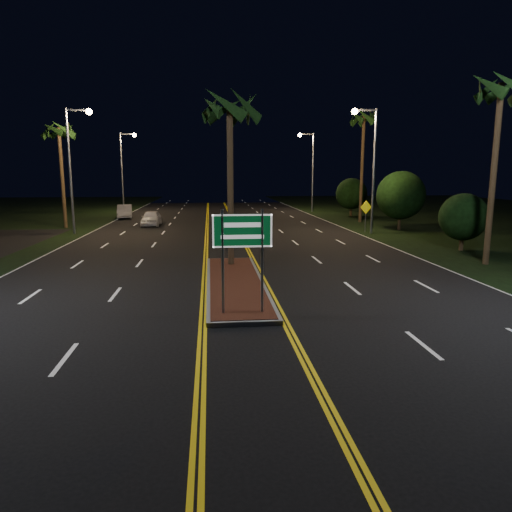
{
  "coord_description": "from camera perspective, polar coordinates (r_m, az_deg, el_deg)",
  "views": [
    {
      "loc": [
        -0.96,
        -10.76,
        4.38
      ],
      "look_at": [
        0.43,
        2.93,
        1.9
      ],
      "focal_mm": 32.0,
      "sensor_mm": 36.0,
      "label": 1
    }
  ],
  "objects": [
    {
      "name": "warning_sign",
      "position": [
        35.65,
        13.57,
        5.39
      ],
      "size": [
        0.97,
        0.34,
        2.4
      ],
      "rotation": [
        0.0,
        0.0,
        0.31
      ],
      "color": "gray",
      "rests_on": "ground"
    },
    {
      "name": "ground",
      "position": [
        11.65,
        -0.64,
        -11.86
      ],
      "size": [
        120.0,
        120.0,
        0.0
      ],
      "primitive_type": "plane",
      "color": "black",
      "rests_on": "ground"
    },
    {
      "name": "shrub_near",
      "position": [
        28.77,
        24.5,
        4.45
      ],
      "size": [
        2.7,
        2.7,
        3.3
      ],
      "color": "#382819",
      "rests_on": "ground"
    },
    {
      "name": "car_far",
      "position": [
        47.91,
        -16.1,
        5.51
      ],
      "size": [
        2.7,
        4.91,
        1.55
      ],
      "primitive_type": "imported",
      "rotation": [
        0.0,
        0.0,
        0.16
      ],
      "color": "silver",
      "rests_on": "ground"
    },
    {
      "name": "streetlight_right_mid",
      "position": [
        34.76,
        13.99,
        12.03
      ],
      "size": [
        1.91,
        0.44,
        9.0
      ],
      "color": "gray",
      "rests_on": "ground"
    },
    {
      "name": "streetlight_left_mid",
      "position": [
        36.09,
        -21.74,
        11.54
      ],
      "size": [
        1.91,
        0.44,
        9.0
      ],
      "color": "gray",
      "rests_on": "ground"
    },
    {
      "name": "highway_sign",
      "position": [
        13.73,
        -1.71,
        1.94
      ],
      "size": [
        1.8,
        0.08,
        3.2
      ],
      "color": "gray",
      "rests_on": "ground"
    },
    {
      "name": "shrub_far",
      "position": [
        49.07,
        11.84,
        7.62
      ],
      "size": [
        3.24,
        3.24,
        3.96
      ],
      "color": "#382819",
      "rests_on": "ground"
    },
    {
      "name": "streetlight_right_far",
      "position": [
        54.02,
        6.73,
        11.51
      ],
      "size": [
        1.91,
        0.44,
        9.0
      ],
      "color": "gray",
      "rests_on": "ground"
    },
    {
      "name": "palm_right_near",
      "position": [
        25.03,
        28.32,
        17.86
      ],
      "size": [
        2.4,
        2.4,
        9.3
      ],
      "color": "#382819",
      "rests_on": "ground"
    },
    {
      "name": "streetlight_left_far",
      "position": [
        55.62,
        -16.08,
        11.15
      ],
      "size": [
        1.91,
        0.44,
        9.0
      ],
      "color": "gray",
      "rests_on": "ground"
    },
    {
      "name": "median_island",
      "position": [
        18.29,
        -2.61,
        -3.37
      ],
      "size": [
        2.25,
        10.25,
        0.17
      ],
      "color": "gray",
      "rests_on": "ground"
    },
    {
      "name": "shrub_mid",
      "position": [
        37.87,
        17.64,
        7.25
      ],
      "size": [
        3.78,
        3.78,
        4.62
      ],
      "color": "#382819",
      "rests_on": "ground"
    },
    {
      "name": "palm_left_far",
      "position": [
        40.66,
        -23.43,
        14.16
      ],
      "size": [
        2.4,
        2.4,
        8.8
      ],
      "color": "#382819",
      "rests_on": "ground"
    },
    {
      "name": "car_near",
      "position": [
        40.28,
        -12.96,
        4.79
      ],
      "size": [
        1.95,
        4.5,
        1.5
      ],
      "primitive_type": "imported",
      "rotation": [
        0.0,
        0.0,
        0.01
      ],
      "color": "white",
      "rests_on": "ground"
    },
    {
      "name": "palm_median",
      "position": [
        21.47,
        -3.32,
        17.95
      ],
      "size": [
        2.4,
        2.4,
        8.3
      ],
      "color": "#382819",
      "rests_on": "ground"
    },
    {
      "name": "palm_right_far",
      "position": [
        43.28,
        13.35,
        16.28
      ],
      "size": [
        2.4,
        2.4,
        10.3
      ],
      "color": "#382819",
      "rests_on": "ground"
    }
  ]
}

